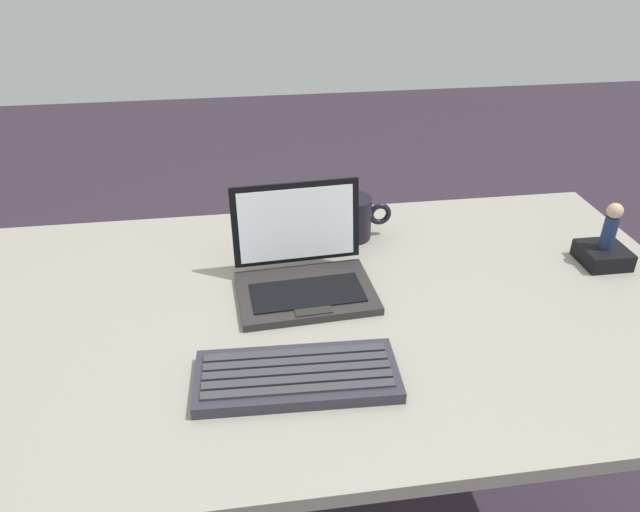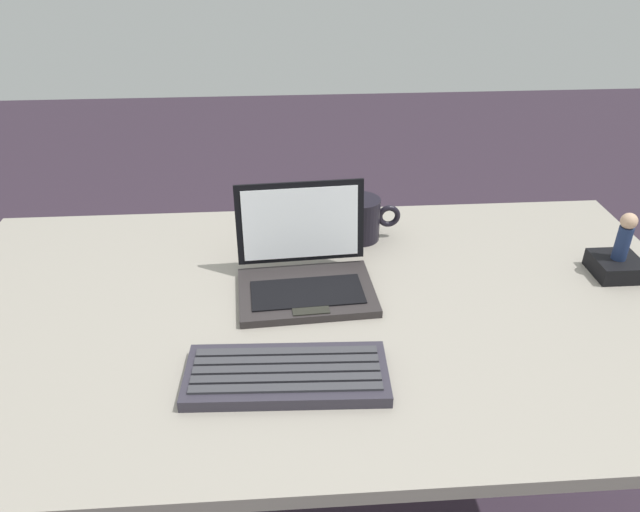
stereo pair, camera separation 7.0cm
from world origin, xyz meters
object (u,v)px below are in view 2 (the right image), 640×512
external_keyboard (287,374)px  laptop_front (305,271)px  figurine_stand (616,266)px  figurine (625,235)px  coffee_mug (361,219)px

external_keyboard → laptop_front: bearing=81.1°
figurine_stand → figurine: (-0.00, 0.00, 0.07)m
laptop_front → figurine: bearing=0.6°
figurine_stand → figurine: size_ratio=0.91×
external_keyboard → figurine: size_ratio=3.22×
external_keyboard → figurine_stand: size_ratio=3.53×
external_keyboard → coffee_mug: (0.18, 0.46, 0.04)m
coffee_mug → laptop_front: bearing=-124.8°
external_keyboard → coffee_mug: size_ratio=2.41×
laptop_front → figurine: size_ratio=2.67×
laptop_front → external_keyboard: 0.27m
figurine → laptop_front: bearing=-179.4°
laptop_front → figurine_stand: (0.64, 0.01, -0.02)m
laptop_front → external_keyboard: (-0.04, -0.26, -0.03)m
coffee_mug → figurine_stand: bearing=-20.7°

